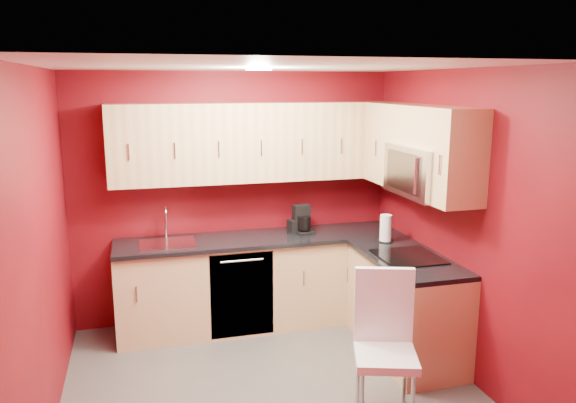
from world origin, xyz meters
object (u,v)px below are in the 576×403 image
sink (167,239)px  dining_chair (386,348)px  microwave (424,171)px  paper_towel (386,228)px  coffee_maker (304,220)px  napkin_holder (295,226)px

sink → dining_chair: sink is taller
sink → microwave: bearing=-25.6°
sink → paper_towel: (2.00, -0.49, 0.10)m
coffee_maker → napkin_holder: coffee_maker is taller
napkin_holder → sink: bearing=-177.7°
paper_towel → dining_chair: paper_towel is taller
microwave → napkin_holder: bearing=128.2°
microwave → coffee_maker: microwave is taller
sink → coffee_maker: sink is taller
microwave → paper_towel: bearing=100.2°
microwave → paper_towel: microwave is taller
microwave → sink: size_ratio=1.46×
microwave → dining_chair: microwave is taller
dining_chair → microwave: bearing=68.3°
coffee_maker → dining_chair: (0.06, -1.83, -0.52)m
napkin_holder → paper_towel: size_ratio=0.51×
microwave → dining_chair: size_ratio=0.71×
napkin_holder → dining_chair: bearing=-85.9°
napkin_holder → paper_towel: 0.92m
napkin_holder → paper_towel: (0.74, -0.54, 0.06)m
coffee_maker → dining_chair: bearing=-96.6°
coffee_maker → dining_chair: size_ratio=0.26×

